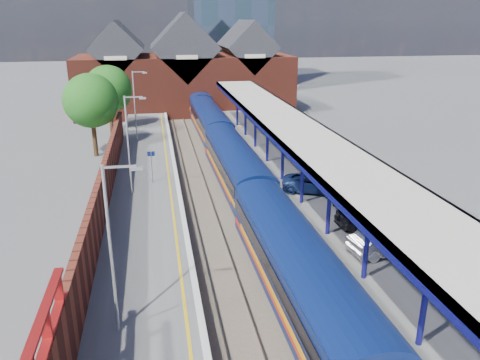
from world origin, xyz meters
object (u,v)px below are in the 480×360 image
object	(u,v)px
platform_sign	(152,161)
parked_car_blue	(315,183)
parked_car_red	(398,238)
lamp_post_d	(136,101)
lamp_post_c	(130,139)
train	(220,138)
parked_car_dark	(375,215)
parked_car_silver	(388,241)
lamp_post_b	(114,241)

from	to	relation	value
platform_sign	parked_car_blue	xyz separation A→B (m)	(11.57, -4.17, -1.04)
parked_car_red	lamp_post_d	bearing A→B (deg)	34.67
platform_sign	parked_car_blue	distance (m)	12.34
lamp_post_c	lamp_post_d	world-z (taller)	same
train	parked_car_dark	world-z (taller)	train
train	lamp_post_d	size ratio (longest dim) A/B	9.42
parked_car_red	parked_car_blue	bearing A→B (deg)	15.89
platform_sign	parked_car_red	bearing A→B (deg)	-46.32
lamp_post_d	parked_car_silver	size ratio (longest dim) A/B	1.59
platform_sign	parked_car_blue	size ratio (longest dim) A/B	0.53
lamp_post_d	platform_sign	xyz separation A→B (m)	(1.36, -14.00, -2.30)
parked_car_blue	parked_car_silver	bearing A→B (deg)	-152.16
parked_car_blue	train	bearing A→B (deg)	45.17
lamp_post_b	platform_sign	xyz separation A→B (m)	(1.36, 18.00, -2.30)
platform_sign	parked_car_blue	world-z (taller)	platform_sign
train	parked_car_red	size ratio (longest dim) A/B	15.20
lamp_post_c	parked_car_dark	size ratio (longest dim) A/B	1.44
lamp_post_c	lamp_post_d	size ratio (longest dim) A/B	1.00
platform_sign	parked_car_silver	distance (m)	18.57
train	parked_car_blue	size ratio (longest dim) A/B	14.08
parked_car_red	parked_car_silver	xyz separation A→B (m)	(-0.70, -0.23, -0.01)
train	lamp_post_d	bearing A→B (deg)	145.25
lamp_post_b	parked_car_blue	bearing A→B (deg)	46.93
parked_car_silver	parked_car_dark	distance (m)	3.52
parked_car_dark	parked_car_blue	bearing A→B (deg)	9.43
lamp_post_d	parked_car_silver	distance (m)	31.22
parked_car_dark	parked_car_silver	bearing A→B (deg)	160.73
train	parked_car_blue	bearing A→B (deg)	-68.23
lamp_post_d	train	bearing A→B (deg)	-34.75
parked_car_red	train	bearing A→B (deg)	23.57
train	platform_sign	bearing A→B (deg)	-127.22
train	platform_sign	distance (m)	10.75
lamp_post_d	platform_sign	world-z (taller)	lamp_post_d
platform_sign	parked_car_dark	bearing A→B (deg)	-38.41
parked_car_red	parked_car_dark	bearing A→B (deg)	4.16
train	lamp_post_b	bearing A→B (deg)	-106.48
parked_car_blue	parked_car_dark	bearing A→B (deg)	-142.16
platform_sign	lamp_post_c	bearing A→B (deg)	-124.26
lamp_post_b	parked_car_dark	distance (m)	16.72
lamp_post_c	parked_car_dark	distance (m)	17.15
lamp_post_d	parked_car_red	bearing A→B (deg)	-62.50
lamp_post_b	parked_car_blue	xyz separation A→B (m)	(12.93, 13.83, -3.34)
parked_car_silver	parked_car_blue	size ratio (longest dim) A/B	0.94
train	parked_car_silver	bearing A→B (deg)	-75.42
lamp_post_c	parked_car_silver	distance (m)	18.40
lamp_post_d	parked_car_blue	xyz separation A→B (m)	(12.93, -18.17, -3.34)
parked_car_silver	parked_car_blue	xyz separation A→B (m)	(-0.75, 9.70, -0.07)
lamp_post_d	parked_car_red	xyz separation A→B (m)	(14.39, -27.64, -3.25)
lamp_post_c	platform_sign	xyz separation A→B (m)	(1.36, 2.00, -2.30)
lamp_post_c	platform_sign	world-z (taller)	lamp_post_c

